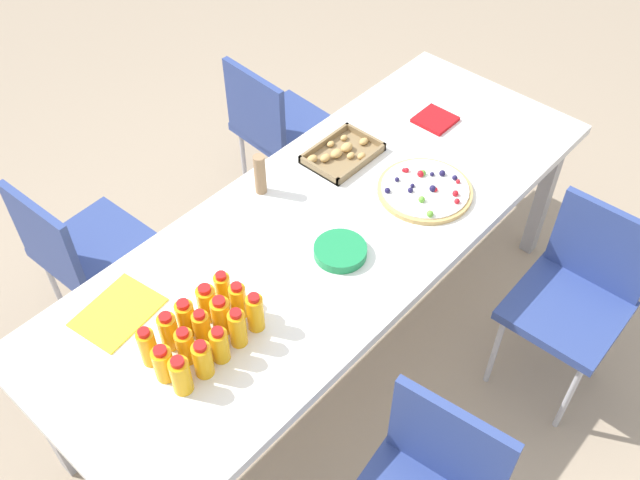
{
  "coord_description": "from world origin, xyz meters",
  "views": [
    {
      "loc": [
        -1.36,
        -1.16,
        2.54
      ],
      "look_at": [
        -0.1,
        -0.04,
        0.76
      ],
      "focal_mm": 39.49,
      "sensor_mm": 36.0,
      "label": 1
    }
  ],
  "objects_px": {
    "juice_bottle_3": "(238,328)",
    "plate_stack": "(340,251)",
    "juice_bottle_10": "(148,347)",
    "party_table": "(331,235)",
    "paper_folder": "(118,312)",
    "juice_bottle_2": "(220,345)",
    "fruit_pizza": "(425,190)",
    "juice_bottle_9": "(238,301)",
    "cardboard_tube": "(260,174)",
    "juice_bottle_6": "(186,346)",
    "chair_far_left": "(80,248)",
    "juice_bottle_11": "(169,331)",
    "napkin_stack": "(435,120)",
    "juice_bottle_5": "(164,364)",
    "juice_bottle_0": "(181,375)",
    "juice_bottle_1": "(203,359)",
    "juice_bottle_13": "(207,303)",
    "chair_far_right": "(276,124)",
    "chair_near_right": "(578,291)",
    "juice_bottle_14": "(223,289)",
    "juice_bottle_4": "(255,312)",
    "juice_bottle_8": "(221,315)",
    "snack_tray": "(341,154)",
    "juice_bottle_12": "(186,318)",
    "juice_bottle_7": "(202,329)"
  },
  "relations": [
    {
      "from": "chair_far_left",
      "to": "plate_stack",
      "type": "bearing_deg",
      "value": 25.53
    },
    {
      "from": "juice_bottle_9",
      "to": "fruit_pizza",
      "type": "xyz_separation_m",
      "value": [
        0.86,
        -0.1,
        -0.05
      ]
    },
    {
      "from": "juice_bottle_0",
      "to": "juice_bottle_6",
      "type": "relative_size",
      "value": 1.05
    },
    {
      "from": "party_table",
      "to": "juice_bottle_12",
      "type": "height_order",
      "value": "juice_bottle_12"
    },
    {
      "from": "chair_far_left",
      "to": "chair_far_right",
      "type": "distance_m",
      "value": 1.09
    },
    {
      "from": "fruit_pizza",
      "to": "paper_folder",
      "type": "height_order",
      "value": "fruit_pizza"
    },
    {
      "from": "juice_bottle_11",
      "to": "juice_bottle_12",
      "type": "bearing_deg",
      "value": 0.4
    },
    {
      "from": "juice_bottle_6",
      "to": "chair_near_right",
      "type": "bearing_deg",
      "value": -29.4
    },
    {
      "from": "juice_bottle_6",
      "to": "paper_folder",
      "type": "bearing_deg",
      "value": 96.92
    },
    {
      "from": "juice_bottle_9",
      "to": "paper_folder",
      "type": "xyz_separation_m",
      "value": [
        -0.26,
        0.3,
        -0.06
      ]
    },
    {
      "from": "juice_bottle_0",
      "to": "juice_bottle_4",
      "type": "bearing_deg",
      "value": 0.3
    },
    {
      "from": "juice_bottle_0",
      "to": "juice_bottle_1",
      "type": "relative_size",
      "value": 1.03
    },
    {
      "from": "chair_far_left",
      "to": "juice_bottle_9",
      "type": "xyz_separation_m",
      "value": [
        0.08,
        -0.86,
        0.31
      ]
    },
    {
      "from": "juice_bottle_4",
      "to": "juice_bottle_13",
      "type": "bearing_deg",
      "value": 116.66
    },
    {
      "from": "juice_bottle_0",
      "to": "juice_bottle_8",
      "type": "distance_m",
      "value": 0.24
    },
    {
      "from": "chair_near_right",
      "to": "juice_bottle_4",
      "type": "bearing_deg",
      "value": 57.0
    },
    {
      "from": "chair_far_right",
      "to": "juice_bottle_14",
      "type": "distance_m",
      "value": 1.3
    },
    {
      "from": "juice_bottle_9",
      "to": "juice_bottle_11",
      "type": "distance_m",
      "value": 0.23
    },
    {
      "from": "chair_far_left",
      "to": "juice_bottle_11",
      "type": "xyz_separation_m",
      "value": [
        -0.14,
        -0.79,
        0.31
      ]
    },
    {
      "from": "juice_bottle_3",
      "to": "plate_stack",
      "type": "xyz_separation_m",
      "value": [
        0.49,
        0.01,
        -0.05
      ]
    },
    {
      "from": "juice_bottle_11",
      "to": "chair_far_left",
      "type": "bearing_deg",
      "value": 80.12
    },
    {
      "from": "party_table",
      "to": "juice_bottle_1",
      "type": "distance_m",
      "value": 0.75
    },
    {
      "from": "juice_bottle_6",
      "to": "juice_bottle_10",
      "type": "distance_m",
      "value": 0.11
    },
    {
      "from": "plate_stack",
      "to": "cardboard_tube",
      "type": "bearing_deg",
      "value": 83.97
    },
    {
      "from": "juice_bottle_2",
      "to": "fruit_pizza",
      "type": "bearing_deg",
      "value": -1.18
    },
    {
      "from": "juice_bottle_5",
      "to": "napkin_stack",
      "type": "height_order",
      "value": "juice_bottle_5"
    },
    {
      "from": "juice_bottle_3",
      "to": "juice_bottle_12",
      "type": "distance_m",
      "value": 0.17
    },
    {
      "from": "juice_bottle_4",
      "to": "cardboard_tube",
      "type": "height_order",
      "value": "cardboard_tube"
    },
    {
      "from": "juice_bottle_5",
      "to": "plate_stack",
      "type": "relative_size",
      "value": 0.73
    },
    {
      "from": "juice_bottle_9",
      "to": "cardboard_tube",
      "type": "height_order",
      "value": "cardboard_tube"
    },
    {
      "from": "juice_bottle_13",
      "to": "napkin_stack",
      "type": "relative_size",
      "value": 0.94
    },
    {
      "from": "cardboard_tube",
      "to": "juice_bottle_11",
      "type": "bearing_deg",
      "value": -156.76
    },
    {
      "from": "juice_bottle_11",
      "to": "napkin_stack",
      "type": "height_order",
      "value": "juice_bottle_11"
    },
    {
      "from": "chair_near_right",
      "to": "juice_bottle_2",
      "type": "height_order",
      "value": "juice_bottle_2"
    },
    {
      "from": "juice_bottle_8",
      "to": "paper_folder",
      "type": "height_order",
      "value": "juice_bottle_8"
    },
    {
      "from": "snack_tray",
      "to": "plate_stack",
      "type": "height_order",
      "value": "snack_tray"
    },
    {
      "from": "party_table",
      "to": "paper_folder",
      "type": "xyz_separation_m",
      "value": [
        -0.76,
        0.24,
        0.06
      ]
    },
    {
      "from": "party_table",
      "to": "juice_bottle_9",
      "type": "bearing_deg",
      "value": -174.16
    },
    {
      "from": "chair_near_right",
      "to": "plate_stack",
      "type": "distance_m",
      "value": 0.93
    },
    {
      "from": "plate_stack",
      "to": "juice_bottle_13",
      "type": "bearing_deg",
      "value": 163.89
    },
    {
      "from": "chair_far_left",
      "to": "juice_bottle_9",
      "type": "height_order",
      "value": "juice_bottle_9"
    },
    {
      "from": "juice_bottle_3",
      "to": "juice_bottle_10",
      "type": "height_order",
      "value": "same"
    },
    {
      "from": "juice_bottle_10",
      "to": "plate_stack",
      "type": "distance_m",
      "value": 0.73
    },
    {
      "from": "juice_bottle_9",
      "to": "juice_bottle_3",
      "type": "bearing_deg",
      "value": -134.23
    },
    {
      "from": "juice_bottle_1",
      "to": "juice_bottle_3",
      "type": "xyz_separation_m",
      "value": [
        0.14,
        0.0,
        0.0
      ]
    },
    {
      "from": "chair_near_right",
      "to": "juice_bottle_9",
      "type": "distance_m",
      "value": 1.3
    },
    {
      "from": "juice_bottle_4",
      "to": "juice_bottle_8",
      "type": "distance_m",
      "value": 0.11
    },
    {
      "from": "juice_bottle_2",
      "to": "juice_bottle_14",
      "type": "bearing_deg",
      "value": 44.9
    },
    {
      "from": "juice_bottle_7",
      "to": "juice_bottle_8",
      "type": "bearing_deg",
      "value": -4.47
    },
    {
      "from": "juice_bottle_2",
      "to": "napkin_stack",
      "type": "height_order",
      "value": "juice_bottle_2"
    }
  ]
}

